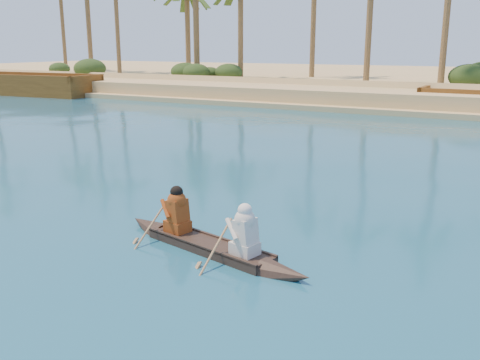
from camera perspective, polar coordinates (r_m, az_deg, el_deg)
The scene contains 5 objects.
ground at distance 14.57m, azimuth 1.51°, elevation -3.35°, with size 160.00×160.00×0.00m, color #0D4054.
sandy_embankment at distance 59.76m, azimuth 22.47°, elevation 9.45°, with size 150.00×51.00×1.50m.
shrub_cluster at distance 44.48m, azimuth 20.35°, elevation 9.23°, with size 100.00×6.00×2.40m, color #1F3613, non-canonical shape.
canoe at distance 11.79m, azimuth -3.30°, elevation -6.22°, with size 5.38×1.97×1.48m.
barge_left at distance 53.01m, azimuth -21.45°, elevation 9.33°, with size 13.45×5.34×2.19m.
Camera 1 is at (6.22, -12.42, 4.40)m, focal length 40.00 mm.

